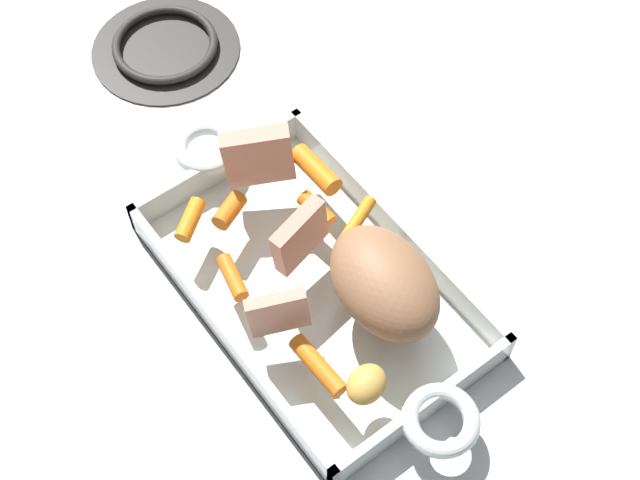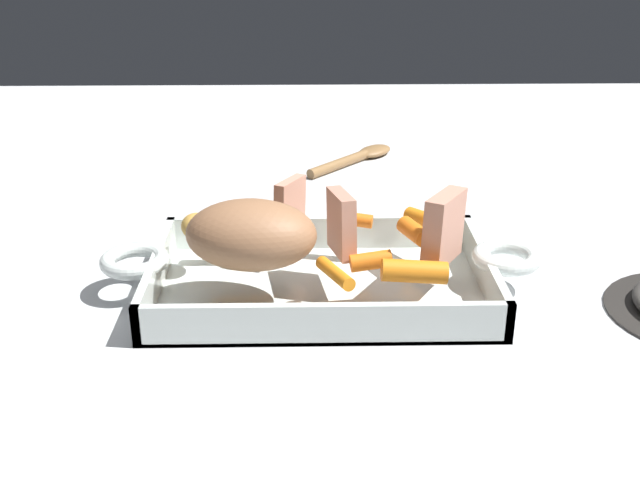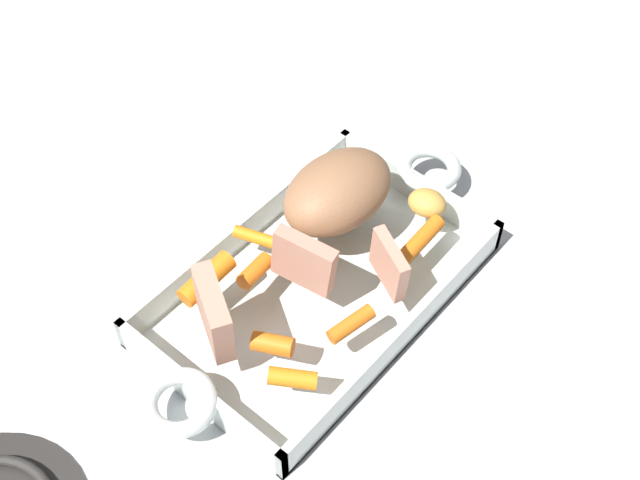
{
  "view_description": "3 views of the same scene",
  "coord_description": "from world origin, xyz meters",
  "px_view_note": "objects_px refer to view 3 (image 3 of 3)",
  "views": [
    {
      "loc": [
        -0.38,
        0.28,
        0.86
      ],
      "look_at": [
        0.01,
        -0.02,
        0.08
      ],
      "focal_mm": 49.68,
      "sensor_mm": 36.0,
      "label": 1
    },
    {
      "loc": [
        -0.02,
        -0.78,
        0.41
      ],
      "look_at": [
        -0.0,
        0.0,
        0.06
      ],
      "focal_mm": 43.45,
      "sensor_mm": 36.0,
      "label": 2
    },
    {
      "loc": [
        0.42,
        0.37,
        0.8
      ],
      "look_at": [
        -0.01,
        -0.0,
        0.09
      ],
      "focal_mm": 48.41,
      "sensor_mm": 36.0,
      "label": 3
    }
  ],
  "objects_px": {
    "pork_roast": "(338,192)",
    "potato_corner": "(427,203)",
    "baby_carrot_northwest": "(273,344)",
    "baby_carrot_southeast": "(292,378)",
    "roast_slice_thin": "(214,313)",
    "baby_carrot_southwest": "(351,324)",
    "roasting_dish": "(318,286)",
    "baby_carrot_northeast": "(264,240)",
    "baby_carrot_center_right": "(255,271)",
    "baby_carrot_short": "(207,279)",
    "roast_slice_thick": "(389,264)",
    "baby_carrot_center_left": "(420,241)",
    "roast_slice_outer": "(304,261)"
  },
  "relations": [
    {
      "from": "roast_slice_thick",
      "to": "baby_carrot_southeast",
      "type": "xyz_separation_m",
      "value": [
        0.16,
        0.0,
        -0.02
      ]
    },
    {
      "from": "roasting_dish",
      "to": "pork_roast",
      "type": "height_order",
      "value": "pork_roast"
    },
    {
      "from": "baby_carrot_northeast",
      "to": "baby_carrot_southwest",
      "type": "distance_m",
      "value": 0.15
    },
    {
      "from": "baby_carrot_northeast",
      "to": "baby_carrot_southeast",
      "type": "height_order",
      "value": "baby_carrot_southeast"
    },
    {
      "from": "roast_slice_thin",
      "to": "baby_carrot_southwest",
      "type": "relative_size",
      "value": 1.43
    },
    {
      "from": "pork_roast",
      "to": "potato_corner",
      "type": "bearing_deg",
      "value": 131.89
    },
    {
      "from": "baby_carrot_northwest",
      "to": "baby_carrot_short",
      "type": "bearing_deg",
      "value": -97.19
    },
    {
      "from": "baby_carrot_northeast",
      "to": "potato_corner",
      "type": "distance_m",
      "value": 0.19
    },
    {
      "from": "baby_carrot_center_left",
      "to": "baby_carrot_southwest",
      "type": "height_order",
      "value": "baby_carrot_center_left"
    },
    {
      "from": "roasting_dish",
      "to": "baby_carrot_northwest",
      "type": "height_order",
      "value": "baby_carrot_northwest"
    },
    {
      "from": "roasting_dish",
      "to": "baby_carrot_northwest",
      "type": "relative_size",
      "value": 11.67
    },
    {
      "from": "baby_carrot_northeast",
      "to": "baby_carrot_center_right",
      "type": "relative_size",
      "value": 1.57
    },
    {
      "from": "baby_carrot_northwest",
      "to": "baby_carrot_southeast",
      "type": "height_order",
      "value": "baby_carrot_northwest"
    },
    {
      "from": "pork_roast",
      "to": "potato_corner",
      "type": "relative_size",
      "value": 3.13
    },
    {
      "from": "pork_roast",
      "to": "baby_carrot_short",
      "type": "relative_size",
      "value": 2.07
    },
    {
      "from": "pork_roast",
      "to": "baby_carrot_southeast",
      "type": "relative_size",
      "value": 2.88
    },
    {
      "from": "roast_slice_outer",
      "to": "baby_carrot_northeast",
      "type": "relative_size",
      "value": 1.0
    },
    {
      "from": "roast_slice_outer",
      "to": "baby_carrot_short",
      "type": "distance_m",
      "value": 0.11
    },
    {
      "from": "roast_slice_thin",
      "to": "baby_carrot_center_right",
      "type": "xyz_separation_m",
      "value": [
        -0.08,
        -0.02,
        -0.03
      ]
    },
    {
      "from": "roast_slice_thick",
      "to": "roast_slice_outer",
      "type": "relative_size",
      "value": 0.88
    },
    {
      "from": "baby_carrot_northwest",
      "to": "baby_carrot_center_left",
      "type": "bearing_deg",
      "value": 170.89
    },
    {
      "from": "baby_carrot_northeast",
      "to": "baby_carrot_northwest",
      "type": "bearing_deg",
      "value": 46.79
    },
    {
      "from": "roast_slice_outer",
      "to": "baby_carrot_northwest",
      "type": "distance_m",
      "value": 0.09
    },
    {
      "from": "baby_carrot_center_right",
      "to": "baby_carrot_center_left",
      "type": "distance_m",
      "value": 0.18
    },
    {
      "from": "baby_carrot_southeast",
      "to": "potato_corner",
      "type": "distance_m",
      "value": 0.27
    },
    {
      "from": "baby_carrot_short",
      "to": "baby_carrot_northeast",
      "type": "distance_m",
      "value": 0.08
    },
    {
      "from": "baby_carrot_northwest",
      "to": "baby_carrot_southeast",
      "type": "distance_m",
      "value": 0.04
    },
    {
      "from": "baby_carrot_center_right",
      "to": "baby_carrot_center_left",
      "type": "xyz_separation_m",
      "value": [
        -0.15,
        0.11,
        -0.0
      ]
    },
    {
      "from": "baby_carrot_northwest",
      "to": "baby_carrot_northeast",
      "type": "distance_m",
      "value": 0.14
    },
    {
      "from": "roast_slice_outer",
      "to": "roast_slice_thin",
      "type": "bearing_deg",
      "value": -12.1
    },
    {
      "from": "baby_carrot_northwest",
      "to": "baby_carrot_southwest",
      "type": "relative_size",
      "value": 0.8
    },
    {
      "from": "roast_slice_thick",
      "to": "roast_slice_outer",
      "type": "bearing_deg",
      "value": -50.13
    },
    {
      "from": "pork_roast",
      "to": "roast_slice_thin",
      "type": "distance_m",
      "value": 0.2
    },
    {
      "from": "roasting_dish",
      "to": "baby_carrot_center_left",
      "type": "xyz_separation_m",
      "value": [
        -0.1,
        0.07,
        0.04
      ]
    },
    {
      "from": "roast_slice_thin",
      "to": "potato_corner",
      "type": "relative_size",
      "value": 1.7
    },
    {
      "from": "baby_carrot_northwest",
      "to": "baby_carrot_center_right",
      "type": "relative_size",
      "value": 0.97
    },
    {
      "from": "pork_roast",
      "to": "roast_slice_thick",
      "type": "xyz_separation_m",
      "value": [
        0.04,
        0.1,
        -0.01
      ]
    },
    {
      "from": "baby_carrot_center_right",
      "to": "baby_carrot_southeast",
      "type": "bearing_deg",
      "value": 58.63
    },
    {
      "from": "roast_slice_thick",
      "to": "roast_slice_outer",
      "type": "xyz_separation_m",
      "value": [
        0.06,
        -0.07,
        0.0
      ]
    },
    {
      "from": "baby_carrot_center_left",
      "to": "baby_carrot_center_right",
      "type": "bearing_deg",
      "value": -36.42
    },
    {
      "from": "roast_slice_thin",
      "to": "baby_carrot_northeast",
      "type": "height_order",
      "value": "roast_slice_thin"
    },
    {
      "from": "roasting_dish",
      "to": "roast_slice_outer",
      "type": "height_order",
      "value": "roast_slice_outer"
    },
    {
      "from": "pork_roast",
      "to": "roast_slice_outer",
      "type": "bearing_deg",
      "value": 19.49
    },
    {
      "from": "baby_carrot_southwest",
      "to": "potato_corner",
      "type": "xyz_separation_m",
      "value": [
        -0.18,
        -0.04,
        0.01
      ]
    },
    {
      "from": "roast_slice_thick",
      "to": "potato_corner",
      "type": "bearing_deg",
      "value": -165.76
    },
    {
      "from": "roast_slice_thick",
      "to": "baby_carrot_southwest",
      "type": "bearing_deg",
      "value": 6.41
    },
    {
      "from": "potato_corner",
      "to": "baby_carrot_northwest",
      "type": "bearing_deg",
      "value": -1.97
    },
    {
      "from": "roast_slice_thin",
      "to": "potato_corner",
      "type": "xyz_separation_m",
      "value": [
        -0.27,
        0.06,
        -0.02
      ]
    },
    {
      "from": "roasting_dish",
      "to": "baby_carrot_southeast",
      "type": "distance_m",
      "value": 0.15
    },
    {
      "from": "roast_slice_thick",
      "to": "baby_carrot_short",
      "type": "height_order",
      "value": "roast_slice_thick"
    }
  ]
}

